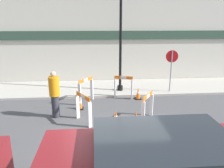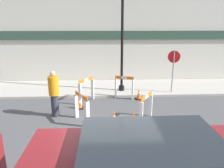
# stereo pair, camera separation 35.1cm
# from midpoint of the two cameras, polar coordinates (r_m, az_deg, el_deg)

# --- Properties ---
(ground_plane) EXTENTS (60.00, 60.00, 0.00)m
(ground_plane) POSITION_cam_midpoint_polar(r_m,az_deg,el_deg) (6.54, -1.58, -16.97)
(ground_plane) COLOR #4C4C4F
(sidewalk_slab) EXTENTS (18.00, 2.99, 0.11)m
(sidewalk_slab) POSITION_cam_midpoint_polar(r_m,az_deg,el_deg) (12.00, -3.21, -1.01)
(sidewalk_slab) COLOR #ADA89E
(sidewalk_slab) RESTS_ON ground_plane
(storefront_facade) EXTENTS (18.00, 0.22, 5.50)m
(storefront_facade) POSITION_cam_midpoint_polar(r_m,az_deg,el_deg) (13.08, -3.60, 12.41)
(storefront_facade) COLOR beige
(storefront_facade) RESTS_ON ground_plane
(streetlamp_post) EXTENTS (0.44, 0.44, 6.36)m
(streetlamp_post) POSITION_cam_midpoint_polar(r_m,az_deg,el_deg) (10.89, 1.35, 18.99)
(streetlamp_post) COLOR black
(streetlamp_post) RESTS_ON sidewalk_slab
(stop_sign) EXTENTS (0.60, 0.11, 2.10)m
(stop_sign) POSITION_cam_midpoint_polar(r_m,az_deg,el_deg) (11.21, 14.40, 5.03)
(stop_sign) COLOR gray
(stop_sign) RESTS_ON sidewalk_slab
(barricade_0) EXTENTS (0.67, 0.84, 1.13)m
(barricade_0) POSITION_cam_midpoint_polar(r_m,az_deg,el_deg) (9.94, -7.84, -1.39)
(barricade_0) COLOR white
(barricade_0) RESTS_ON ground_plane
(barricade_1) EXTENTS (0.62, 0.92, 1.08)m
(barricade_1) POSITION_cam_midpoint_polar(r_m,az_deg,el_deg) (7.97, -8.76, -6.00)
(barricade_1) COLOR white
(barricade_1) RESTS_ON ground_plane
(barricade_2) EXTENTS (0.64, 0.88, 1.02)m
(barricade_2) POSITION_cam_midpoint_polar(r_m,az_deg,el_deg) (8.18, 8.01, -5.66)
(barricade_2) COLOR white
(barricade_2) RESTS_ON ground_plane
(barricade_3) EXTENTS (0.87, 0.38, 1.11)m
(barricade_3) POSITION_cam_midpoint_polar(r_m,az_deg,el_deg) (10.33, 2.02, -0.67)
(barricade_3) COLOR white
(barricade_3) RESTS_ON ground_plane
(traffic_cone_0) EXTENTS (0.30, 0.30, 0.70)m
(traffic_cone_0) POSITION_cam_midpoint_polar(r_m,az_deg,el_deg) (7.48, 4.84, -9.55)
(traffic_cone_0) COLOR black
(traffic_cone_0) RESTS_ON ground_plane
(traffic_cone_1) EXTENTS (0.30, 0.30, 0.58)m
(traffic_cone_1) POSITION_cam_midpoint_polar(r_m,az_deg,el_deg) (7.77, -0.30, -8.97)
(traffic_cone_1) COLOR black
(traffic_cone_1) RESTS_ON ground_plane
(traffic_cone_2) EXTENTS (0.30, 0.30, 0.52)m
(traffic_cone_2) POSITION_cam_midpoint_polar(r_m,az_deg,el_deg) (9.33, -9.52, -5.00)
(traffic_cone_2) COLOR black
(traffic_cone_2) RESTS_ON ground_plane
(traffic_cone_3) EXTENTS (0.30, 0.30, 0.56)m
(traffic_cone_3) POSITION_cam_midpoint_polar(r_m,az_deg,el_deg) (10.42, 5.87, -2.50)
(traffic_cone_3) COLOR black
(traffic_cone_3) RESTS_ON ground_plane
(person_worker) EXTENTS (0.47, 0.47, 1.80)m
(person_worker) POSITION_cam_midpoint_polar(r_m,az_deg,el_deg) (8.53, -15.92, -2.34)
(person_worker) COLOR #33333D
(person_worker) RESTS_ON ground_plane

